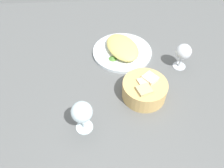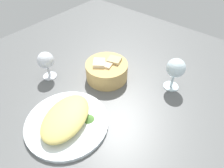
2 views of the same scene
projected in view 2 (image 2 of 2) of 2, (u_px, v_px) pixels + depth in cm
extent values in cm
cube|color=#595B5B|center=(105.00, 97.00, 77.23)|extent=(140.00, 140.00, 2.00)
cylinder|color=white|center=(67.00, 123.00, 66.70)|extent=(27.44, 27.44, 1.40)
ellipsoid|color=#D5C366|center=(66.00, 117.00, 64.79)|extent=(23.60, 19.00, 4.17)
cone|color=#497B32|center=(88.00, 118.00, 66.48)|extent=(3.90, 3.90, 1.11)
cylinder|color=tan|center=(107.00, 71.00, 81.79)|extent=(16.93, 16.93, 7.04)
cube|color=tan|center=(114.00, 64.00, 81.65)|extent=(5.88, 6.20, 5.06)
cube|color=beige|center=(99.00, 66.00, 80.02)|extent=(6.73, 6.63, 5.02)
cube|color=beige|center=(107.00, 68.00, 79.20)|extent=(4.40, 4.15, 3.64)
cylinder|color=silver|center=(171.00, 86.00, 79.98)|extent=(5.97, 5.97, 0.60)
cylinder|color=silver|center=(172.00, 80.00, 77.94)|extent=(1.00, 1.00, 5.34)
sphere|color=silver|center=(176.00, 68.00, 73.66)|extent=(7.13, 7.13, 7.13)
cylinder|color=silver|center=(50.00, 76.00, 84.46)|extent=(5.62, 5.62, 0.60)
cylinder|color=silver|center=(49.00, 71.00, 82.71)|extent=(1.00, 1.00, 4.49)
sphere|color=silver|center=(46.00, 60.00, 78.89)|extent=(6.62, 6.62, 6.62)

